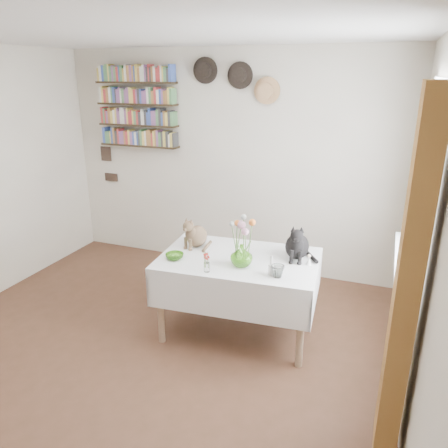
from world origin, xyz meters
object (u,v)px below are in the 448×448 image
at_px(tabby_cat, 197,231).
at_px(flower_vase, 241,255).
at_px(bookshelf_unit, 137,107).
at_px(black_cat, 297,240).
at_px(dining_table, 239,276).

relative_size(tabby_cat, flower_vase, 1.55).
height_order(flower_vase, bookshelf_unit, bookshelf_unit).
relative_size(tabby_cat, black_cat, 0.89).
bearing_deg(flower_vase, bookshelf_unit, 141.17).
distance_m(black_cat, bookshelf_unit, 2.63).
bearing_deg(dining_table, black_cat, 21.35).
bearing_deg(tabby_cat, flower_vase, -8.68).
relative_size(black_cat, flower_vase, 1.73).
xyz_separation_m(dining_table, tabby_cat, (-0.45, 0.12, 0.33)).
relative_size(dining_table, black_cat, 4.30).
bearing_deg(flower_vase, tabby_cat, 152.32).
xyz_separation_m(black_cat, bookshelf_unit, (-2.18, 1.11, 0.96)).
xyz_separation_m(dining_table, flower_vase, (0.07, -0.15, 0.27)).
distance_m(flower_vase, bookshelf_unit, 2.52).
xyz_separation_m(dining_table, bookshelf_unit, (-1.72, 1.29, 1.30)).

